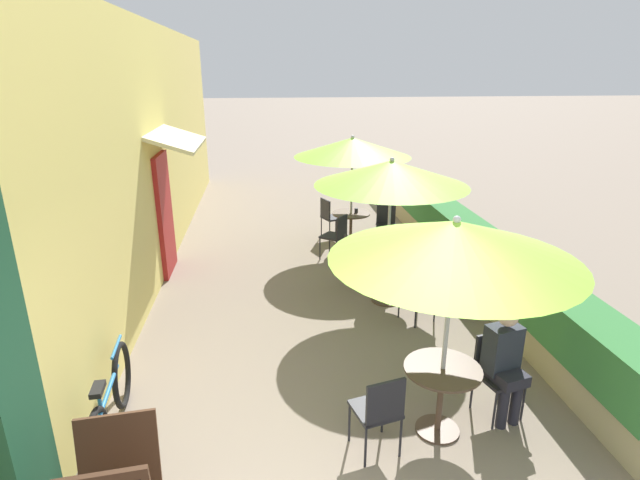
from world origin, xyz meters
name	(u,v)px	position (x,y,z in m)	size (l,w,h in m)	color
cafe_facade_wall	(156,150)	(-2.54, 6.69, 2.09)	(0.98, 13.64, 4.20)	#E0CC6B
planter_hedge	(438,223)	(2.75, 6.72, 0.54)	(0.60, 12.64, 1.01)	tan
patio_table_near	(441,386)	(1.00, 1.55, 0.52)	(0.75, 0.75, 0.73)	brown
patio_umbrella_near	(455,241)	(1.00, 1.55, 2.03)	(2.24, 2.24, 2.26)	#B7B7BC
cafe_chair_near_left	(379,408)	(0.32, 1.30, 0.52)	(0.49, 0.49, 0.87)	#232328
cafe_chair_near_right	(496,368)	(1.67, 1.80, 0.52)	(0.49, 0.49, 0.87)	#232328
seated_patron_near_right	(505,359)	(1.70, 1.69, 0.69)	(0.41, 0.47, 1.25)	#23232D
patio_table_mid	(387,270)	(1.17, 4.50, 0.52)	(0.75, 0.75, 0.73)	brown
patio_umbrella_mid	(391,173)	(1.17, 4.50, 2.03)	(2.24, 2.24, 2.26)	#B7B7BC
cafe_chair_mid_left	(356,257)	(0.80, 5.12, 0.52)	(0.53, 0.53, 0.87)	#232328
cafe_chair_mid_right	(422,286)	(1.54, 3.88, 0.52)	(0.53, 0.53, 0.87)	#232328
patio_table_far	(351,223)	(1.03, 6.97, 0.52)	(0.75, 0.75, 0.73)	brown
patio_umbrella_far	(352,147)	(1.03, 6.97, 2.03)	(2.24, 2.24, 2.26)	#B7B7BC
cafe_chair_far_left	(386,222)	(1.75, 6.95, 0.52)	(0.45, 0.45, 0.87)	#232328
cafe_chair_far_right	(330,215)	(0.69, 7.60, 0.52)	(0.52, 0.52, 0.87)	#232328
cafe_chair_far_back	(337,234)	(0.65, 6.36, 0.52)	(0.56, 0.56, 0.87)	#232328
coffee_cup_far	(356,210)	(1.14, 6.99, 0.78)	(0.07, 0.07, 0.09)	#232328
bicycle_leaning	(111,407)	(-2.20, 1.79, 0.37)	(0.20, 1.82, 0.81)	black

